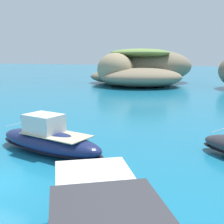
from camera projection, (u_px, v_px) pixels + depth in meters
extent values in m
ellipsoid|color=#84755B|center=(151.00, 66.00, 74.14)|extent=(26.42, 26.28, 8.36)
ellipsoid|color=#84755B|center=(142.00, 77.00, 64.17)|extent=(22.72, 21.52, 4.22)
ellipsoid|color=#9E8966|center=(115.00, 69.00, 66.32)|extent=(12.81, 14.00, 7.47)
ellipsoid|color=#756651|center=(117.00, 76.00, 74.00)|extent=(16.39, 16.25, 3.29)
ellipsoid|color=#84755B|center=(126.00, 71.00, 72.80)|extent=(9.39, 10.00, 6.02)
ellipsoid|color=olive|center=(140.00, 53.00, 69.81)|extent=(14.46, 13.15, 2.08)
cylinder|color=silver|center=(219.00, 130.00, 20.29)|extent=(0.81, 1.72, 0.04)
ellipsoid|color=navy|center=(49.00, 142.00, 20.28)|extent=(9.22, 3.83, 1.52)
ellipsoid|color=black|center=(49.00, 147.00, 20.35)|extent=(9.40, 3.91, 0.18)
cube|color=#C6B793|center=(56.00, 134.00, 19.80)|extent=(5.18, 2.91, 0.06)
cube|color=silver|center=(44.00, 123.00, 20.28)|extent=(2.73, 2.19, 1.25)
cube|color=#2D4756|center=(31.00, 119.00, 20.95)|extent=(0.51, 1.77, 0.66)
cylinder|color=silver|center=(16.00, 124.00, 22.02)|extent=(0.28, 1.87, 0.04)
cube|color=silver|center=(96.00, 201.00, 8.49)|extent=(3.62, 3.77, 1.51)
cube|color=#2D4756|center=(90.00, 175.00, 9.93)|extent=(1.88, 1.53, 0.80)
cylinder|color=silver|center=(84.00, 172.00, 12.13)|extent=(1.83, 1.39, 0.04)
cube|color=#333338|center=(111.00, 216.00, 5.97)|extent=(3.96, 4.10, 0.04)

